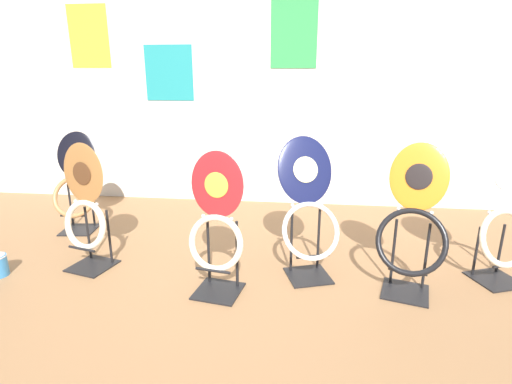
{
  "coord_description": "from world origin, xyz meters",
  "views": [
    {
      "loc": [
        0.57,
        -1.7,
        1.35
      ],
      "look_at": [
        0.27,
        0.92,
        0.55
      ],
      "focal_mm": 28.0,
      "sensor_mm": 36.0,
      "label": 1
    }
  ],
  "objects_px": {
    "toilet_seat_display_jazz_black": "(75,187)",
    "toilet_seat_display_crimson_swirl": "(217,230)",
    "toilet_seat_display_navy_moon": "(308,208)",
    "toilet_seat_display_woodgrain": "(85,213)",
    "toilet_seat_display_white_plain": "(504,219)",
    "toilet_seat_display_orange_sun": "(413,224)"
  },
  "relations": [
    {
      "from": "toilet_seat_display_navy_moon",
      "to": "toilet_seat_display_white_plain",
      "type": "relative_size",
      "value": 1.0
    },
    {
      "from": "toilet_seat_display_jazz_black",
      "to": "toilet_seat_display_white_plain",
      "type": "bearing_deg",
      "value": -9.23
    },
    {
      "from": "toilet_seat_display_navy_moon",
      "to": "toilet_seat_display_jazz_black",
      "type": "xyz_separation_m",
      "value": [
        -1.99,
        0.58,
        -0.09
      ]
    },
    {
      "from": "toilet_seat_display_white_plain",
      "to": "toilet_seat_display_crimson_swirl",
      "type": "height_order",
      "value": "toilet_seat_display_white_plain"
    },
    {
      "from": "toilet_seat_display_jazz_black",
      "to": "toilet_seat_display_crimson_swirl",
      "type": "height_order",
      "value": "toilet_seat_display_crimson_swirl"
    },
    {
      "from": "toilet_seat_display_white_plain",
      "to": "toilet_seat_display_jazz_black",
      "type": "distance_m",
      "value": 3.29
    },
    {
      "from": "toilet_seat_display_white_plain",
      "to": "toilet_seat_display_jazz_black",
      "type": "xyz_separation_m",
      "value": [
        -3.25,
        0.53,
        -0.04
      ]
    },
    {
      "from": "toilet_seat_display_jazz_black",
      "to": "toilet_seat_display_crimson_swirl",
      "type": "relative_size",
      "value": 0.94
    },
    {
      "from": "toilet_seat_display_orange_sun",
      "to": "toilet_seat_display_jazz_black",
      "type": "height_order",
      "value": "toilet_seat_display_orange_sun"
    },
    {
      "from": "toilet_seat_display_jazz_black",
      "to": "toilet_seat_display_crimson_swirl",
      "type": "xyz_separation_m",
      "value": [
        1.43,
        -0.9,
        0.03
      ]
    },
    {
      "from": "toilet_seat_display_navy_moon",
      "to": "toilet_seat_display_white_plain",
      "type": "bearing_deg",
      "value": 2.32
    },
    {
      "from": "toilet_seat_display_orange_sun",
      "to": "toilet_seat_display_woodgrain",
      "type": "bearing_deg",
      "value": 177.91
    },
    {
      "from": "toilet_seat_display_orange_sun",
      "to": "toilet_seat_display_navy_moon",
      "type": "relative_size",
      "value": 1.0
    },
    {
      "from": "toilet_seat_display_navy_moon",
      "to": "toilet_seat_display_woodgrain",
      "type": "height_order",
      "value": "toilet_seat_display_navy_moon"
    },
    {
      "from": "toilet_seat_display_navy_moon",
      "to": "toilet_seat_display_jazz_black",
      "type": "bearing_deg",
      "value": 163.76
    },
    {
      "from": "toilet_seat_display_navy_moon",
      "to": "toilet_seat_display_woodgrain",
      "type": "relative_size",
      "value": 1.05
    },
    {
      "from": "toilet_seat_display_woodgrain",
      "to": "toilet_seat_display_crimson_swirl",
      "type": "bearing_deg",
      "value": -13.45
    },
    {
      "from": "toilet_seat_display_crimson_swirl",
      "to": "toilet_seat_display_orange_sun",
      "type": "bearing_deg",
      "value": 7.35
    },
    {
      "from": "toilet_seat_display_woodgrain",
      "to": "toilet_seat_display_navy_moon",
      "type": "bearing_deg",
      "value": 3.29
    },
    {
      "from": "toilet_seat_display_orange_sun",
      "to": "toilet_seat_display_navy_moon",
      "type": "bearing_deg",
      "value": 165.32
    },
    {
      "from": "toilet_seat_display_jazz_black",
      "to": "toilet_seat_display_crimson_swirl",
      "type": "distance_m",
      "value": 1.69
    },
    {
      "from": "toilet_seat_display_white_plain",
      "to": "toilet_seat_display_navy_moon",
      "type": "bearing_deg",
      "value": -177.68
    }
  ]
}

